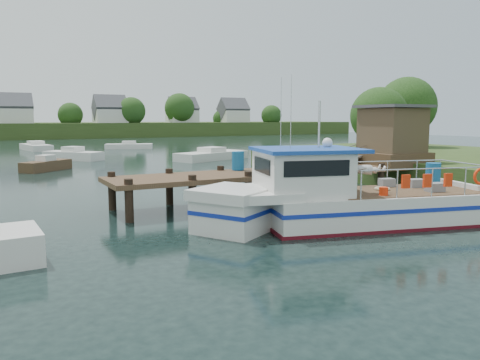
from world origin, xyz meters
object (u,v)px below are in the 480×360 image
moored_b (73,155)px  moored_rowboat (46,165)px  lobster_boat (337,199)px  moored_d (36,147)px  moored_c (212,155)px  dock (356,149)px  moored_far (129,146)px

moored_b → moored_rowboat: bearing=-94.8°
lobster_boat → moored_d: lobster_boat is taller
lobster_boat → moored_d: size_ratio=1.57×
moored_rowboat → moored_b: bearing=57.4°
moored_b → moored_c: size_ratio=0.72×
dock → moored_far: dock is taller
moored_far → moored_d: bearing=172.6°
moored_d → lobster_boat: bearing=-62.7°
lobster_boat → moored_c: size_ratio=1.39×
dock → moored_d: (-11.20, 42.72, -1.83)m
moored_b → moored_c: (11.23, -5.81, -0.03)m
moored_d → moored_far: bearing=6.6°
moored_c → dock: bearing=-105.7°
dock → moored_rowboat: (-12.70, 18.44, -1.82)m
dock → moored_c: (1.72, 20.87, -1.81)m
lobster_boat → moored_b: lobster_boat is taller
lobster_boat → moored_d: 48.39m
moored_c → moored_d: size_ratio=1.13×
moored_far → moored_d: moored_d is taller
moored_b → moored_d: (-1.70, 16.04, -0.04)m
dock → lobster_boat: size_ratio=1.54×
dock → lobster_boat: lobster_boat is taller
lobster_boat → dock: bearing=58.0°
moored_rowboat → dock: bearing=-66.9°
dock → moored_c: dock is taller
lobster_boat → moored_b: 32.27m
moored_b → moored_far: bearing=73.0°
moored_rowboat → moored_b: 8.83m
moored_far → moored_d: 10.84m
dock → moored_rowboat: 22.47m
moored_d → moored_c: bearing=-38.6°
moored_far → dock: bearing=-82.3°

